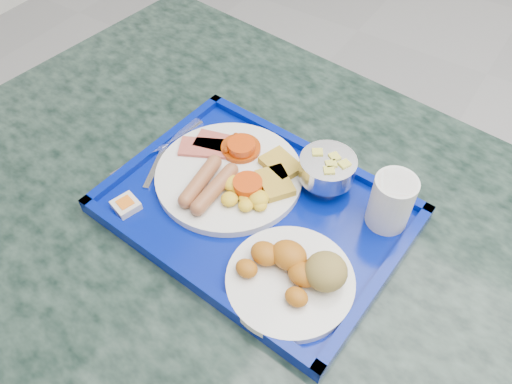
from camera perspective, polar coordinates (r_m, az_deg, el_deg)
table at (r=0.96m, az=0.96°, el=-10.97°), size 1.35×0.98×0.79m
tray at (r=0.79m, az=0.00°, el=-2.16°), size 0.47×0.36×0.03m
main_plate at (r=0.81m, az=-2.77°, el=2.02°), size 0.24×0.24×0.04m
bread_plate at (r=0.70m, az=4.54°, el=-9.36°), size 0.18×0.18×0.06m
fruit_bowl at (r=0.79m, az=8.17°, el=2.67°), size 0.09×0.09×0.06m
juice_cup at (r=0.76m, az=15.24°, el=-0.93°), size 0.06×0.06×0.09m
spoon at (r=0.88m, az=-7.57°, el=5.38°), size 0.08×0.17×0.01m
knife at (r=0.89m, az=-11.05°, el=5.00°), size 0.05×0.19×0.00m
jam_packet at (r=0.81m, az=-14.65°, el=-1.47°), size 0.05×0.05×0.01m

